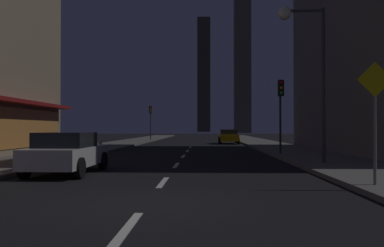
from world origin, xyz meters
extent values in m
cube|color=black|center=(0.00, 32.00, -0.05)|extent=(78.00, 136.00, 0.10)
cube|color=#605E59|center=(7.00, 32.00, 0.07)|extent=(4.00, 76.00, 0.15)
cube|color=#605E59|center=(-7.00, 32.00, 0.07)|extent=(4.00, 76.00, 0.15)
cube|color=silver|center=(0.00, -2.00, 0.01)|extent=(0.16, 2.20, 0.01)
cube|color=silver|center=(0.00, 3.20, 0.01)|extent=(0.16, 2.20, 0.01)
cube|color=silver|center=(0.00, 8.40, 0.01)|extent=(0.16, 2.20, 0.01)
cube|color=silver|center=(0.00, 13.60, 0.01)|extent=(0.16, 2.20, 0.01)
cube|color=silver|center=(0.00, 18.80, 0.01)|extent=(0.16, 2.20, 0.01)
cube|color=silver|center=(0.00, 24.00, 0.01)|extent=(0.16, 2.20, 0.01)
cube|color=#3D3A2D|center=(0.60, 154.27, 23.93)|extent=(5.43, 5.71, 47.87)
cube|color=brown|center=(13.41, 118.71, 33.63)|extent=(5.30, 5.20, 67.26)
cube|color=silver|center=(-3.60, 5.31, 0.61)|extent=(1.80, 4.20, 0.65)
cube|color=black|center=(-3.60, 5.11, 1.17)|extent=(1.64, 2.00, 0.55)
cylinder|color=black|center=(-4.48, 6.71, 0.34)|extent=(0.22, 0.68, 0.68)
cylinder|color=black|center=(-2.72, 6.71, 0.34)|extent=(0.22, 0.68, 0.68)
cylinder|color=black|center=(-4.48, 3.91, 0.34)|extent=(0.22, 0.68, 0.68)
cylinder|color=black|center=(-2.72, 3.91, 0.34)|extent=(0.22, 0.68, 0.68)
sphere|color=white|center=(-4.15, 7.36, 0.67)|extent=(0.18, 0.18, 0.18)
sphere|color=white|center=(-3.05, 7.36, 0.67)|extent=(0.18, 0.18, 0.18)
cube|color=gold|center=(3.60, 31.09, 0.61)|extent=(1.80, 4.20, 0.65)
cube|color=black|center=(3.60, 30.89, 1.17)|extent=(1.64, 2.00, 0.55)
cylinder|color=black|center=(2.72, 32.49, 0.34)|extent=(0.22, 0.68, 0.68)
cylinder|color=black|center=(4.48, 32.49, 0.34)|extent=(0.22, 0.68, 0.68)
cylinder|color=black|center=(2.72, 29.69, 0.34)|extent=(0.22, 0.68, 0.68)
cylinder|color=black|center=(4.48, 29.69, 0.34)|extent=(0.22, 0.68, 0.68)
sphere|color=white|center=(3.05, 33.14, 0.67)|extent=(0.18, 0.18, 0.18)
sphere|color=white|center=(4.15, 33.14, 0.67)|extent=(0.18, 0.18, 0.18)
cylinder|color=#B2B2B2|center=(-5.90, 17.86, 0.43)|extent=(0.22, 0.22, 0.55)
sphere|color=#B2B2B2|center=(-5.90, 17.86, 0.70)|extent=(0.21, 0.21, 0.21)
cylinder|color=#B2B2B2|center=(-5.90, 17.86, 0.18)|extent=(0.30, 0.30, 0.06)
cylinder|color=#B2B2B2|center=(-6.06, 17.86, 0.45)|extent=(0.10, 0.10, 0.10)
cylinder|color=#B2B2B2|center=(-5.74, 17.86, 0.45)|extent=(0.10, 0.10, 0.10)
cylinder|color=#2D2D2D|center=(5.50, 13.91, 2.25)|extent=(0.12, 0.12, 4.20)
cube|color=black|center=(5.50, 13.71, 3.85)|extent=(0.32, 0.24, 0.90)
sphere|color=red|center=(5.50, 13.58, 4.13)|extent=(0.18, 0.18, 0.18)
sphere|color=#F2B20C|center=(5.50, 13.58, 3.85)|extent=(0.18, 0.18, 0.18)
sphere|color=#19D833|center=(5.50, 13.58, 3.57)|extent=(0.18, 0.18, 0.18)
cylinder|color=#2D2D2D|center=(-5.50, 39.18, 2.25)|extent=(0.12, 0.12, 4.20)
cube|color=black|center=(-5.50, 38.98, 3.85)|extent=(0.32, 0.24, 0.90)
sphere|color=red|center=(-5.50, 38.85, 4.13)|extent=(0.18, 0.18, 0.18)
sphere|color=#F2B20C|center=(-5.50, 38.85, 3.85)|extent=(0.18, 0.18, 0.18)
sphere|color=#19D833|center=(-5.50, 38.85, 3.57)|extent=(0.18, 0.18, 0.18)
cylinder|color=#38383D|center=(6.20, 8.22, 3.40)|extent=(0.16, 0.16, 6.50)
cylinder|color=#38383D|center=(5.40, 8.22, 6.55)|extent=(1.60, 0.12, 0.12)
sphere|color=#FCF7CC|center=(4.60, 8.22, 6.45)|extent=(0.56, 0.56, 0.56)
cylinder|color=slate|center=(5.60, 1.95, 1.35)|extent=(0.08, 0.08, 2.40)
cube|color=yellow|center=(5.60, 1.92, 2.85)|extent=(0.91, 0.03, 0.91)
camera|label=1|loc=(1.25, -8.10, 1.61)|focal=36.09mm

